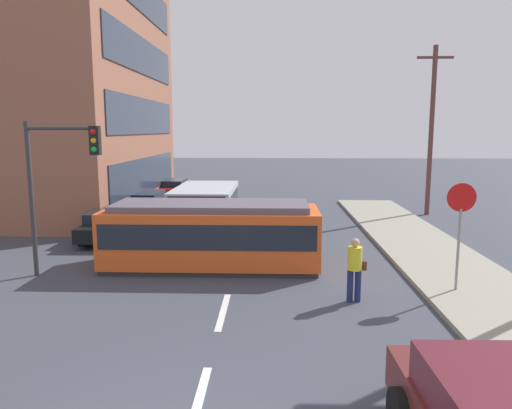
{
  "coord_description": "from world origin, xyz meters",
  "views": [
    {
      "loc": [
        1.19,
        -5.1,
        4.4
      ],
      "look_at": [
        0.68,
        9.58,
        2.09
      ],
      "focal_mm": 33.6,
      "sensor_mm": 36.0,
      "label": 1
    }
  ],
  "objects_px": {
    "parked_sedan_furthest": "(172,188)",
    "city_bus": "(206,206)",
    "traffic_light_mast": "(59,170)",
    "utility_pole_mid": "(431,128)",
    "pedestrian_crossing": "(355,266)",
    "parked_sedan_far": "(146,203)",
    "parked_sedan_mid": "(114,223)",
    "streetcar_tram": "(212,234)",
    "stop_sign": "(461,214)"
  },
  "relations": [
    {
      "from": "pedestrian_crossing",
      "to": "parked_sedan_far",
      "type": "relative_size",
      "value": 0.37
    },
    {
      "from": "streetcar_tram",
      "to": "stop_sign",
      "type": "relative_size",
      "value": 2.37
    },
    {
      "from": "utility_pole_mid",
      "to": "pedestrian_crossing",
      "type": "bearing_deg",
      "value": -114.55
    },
    {
      "from": "streetcar_tram",
      "to": "parked_sedan_furthest",
      "type": "xyz_separation_m",
      "value": [
        -4.63,
        15.87,
        -0.46
      ]
    },
    {
      "from": "parked_sedan_far",
      "to": "pedestrian_crossing",
      "type": "bearing_deg",
      "value": -55.28
    },
    {
      "from": "pedestrian_crossing",
      "to": "parked_sedan_mid",
      "type": "xyz_separation_m",
      "value": [
        -8.58,
        7.05,
        -0.32
      ]
    },
    {
      "from": "streetcar_tram",
      "to": "utility_pole_mid",
      "type": "bearing_deg",
      "value": 44.85
    },
    {
      "from": "parked_sedan_far",
      "to": "traffic_light_mast",
      "type": "relative_size",
      "value": 0.97
    },
    {
      "from": "utility_pole_mid",
      "to": "parked_sedan_mid",
      "type": "bearing_deg",
      "value": -157.51
    },
    {
      "from": "pedestrian_crossing",
      "to": "traffic_light_mast",
      "type": "distance_m",
      "value": 8.92
    },
    {
      "from": "city_bus",
      "to": "pedestrian_crossing",
      "type": "height_order",
      "value": "city_bus"
    },
    {
      "from": "parked_sedan_mid",
      "to": "parked_sedan_furthest",
      "type": "distance_m",
      "value": 11.91
    },
    {
      "from": "parked_sedan_furthest",
      "to": "stop_sign",
      "type": "xyz_separation_m",
      "value": [
        11.54,
        -18.31,
        1.57
      ]
    },
    {
      "from": "streetcar_tram",
      "to": "stop_sign",
      "type": "height_order",
      "value": "stop_sign"
    },
    {
      "from": "parked_sedan_furthest",
      "to": "pedestrian_crossing",
      "type": "bearing_deg",
      "value": -65.35
    },
    {
      "from": "city_bus",
      "to": "utility_pole_mid",
      "type": "relative_size",
      "value": 0.59
    },
    {
      "from": "parked_sedan_mid",
      "to": "parked_sedan_far",
      "type": "xyz_separation_m",
      "value": [
        -0.17,
        5.57,
        0.0
      ]
    },
    {
      "from": "stop_sign",
      "to": "traffic_light_mast",
      "type": "bearing_deg",
      "value": 173.58
    },
    {
      "from": "utility_pole_mid",
      "to": "city_bus",
      "type": "bearing_deg",
      "value": -158.38
    },
    {
      "from": "stop_sign",
      "to": "streetcar_tram",
      "type": "bearing_deg",
      "value": 160.56
    },
    {
      "from": "utility_pole_mid",
      "to": "traffic_light_mast",
      "type": "bearing_deg",
      "value": -142.19
    },
    {
      "from": "utility_pole_mid",
      "to": "streetcar_tram",
      "type": "bearing_deg",
      "value": -135.15
    },
    {
      "from": "pedestrian_crossing",
      "to": "traffic_light_mast",
      "type": "bearing_deg",
      "value": 167.14
    },
    {
      "from": "pedestrian_crossing",
      "to": "parked_sedan_far",
      "type": "bearing_deg",
      "value": 124.72
    },
    {
      "from": "streetcar_tram",
      "to": "city_bus",
      "type": "distance_m",
      "value": 5.7
    },
    {
      "from": "pedestrian_crossing",
      "to": "stop_sign",
      "type": "distance_m",
      "value": 3.17
    },
    {
      "from": "streetcar_tram",
      "to": "stop_sign",
      "type": "distance_m",
      "value": 7.4
    },
    {
      "from": "streetcar_tram",
      "to": "pedestrian_crossing",
      "type": "height_order",
      "value": "streetcar_tram"
    },
    {
      "from": "parked_sedan_furthest",
      "to": "city_bus",
      "type": "bearing_deg",
      "value": -70.35
    },
    {
      "from": "traffic_light_mast",
      "to": "utility_pole_mid",
      "type": "xyz_separation_m",
      "value": [
        14.38,
        11.16,
        1.23
      ]
    },
    {
      "from": "parked_sedan_far",
      "to": "traffic_light_mast",
      "type": "height_order",
      "value": "traffic_light_mast"
    },
    {
      "from": "streetcar_tram",
      "to": "parked_sedan_far",
      "type": "xyz_separation_m",
      "value": [
        -4.68,
        9.53,
        -0.46
      ]
    },
    {
      "from": "city_bus",
      "to": "parked_sedan_furthest",
      "type": "relative_size",
      "value": 1.16
    },
    {
      "from": "streetcar_tram",
      "to": "city_bus",
      "type": "relative_size",
      "value": 1.35
    },
    {
      "from": "parked_sedan_mid",
      "to": "traffic_light_mast",
      "type": "bearing_deg",
      "value": -88.1
    },
    {
      "from": "city_bus",
      "to": "traffic_light_mast",
      "type": "bearing_deg",
      "value": -116.35
    },
    {
      "from": "pedestrian_crossing",
      "to": "parked_sedan_far",
      "type": "height_order",
      "value": "pedestrian_crossing"
    },
    {
      "from": "parked_sedan_mid",
      "to": "utility_pole_mid",
      "type": "distance_m",
      "value": 16.21
    },
    {
      "from": "stop_sign",
      "to": "parked_sedan_far",
      "type": "bearing_deg",
      "value": 134.06
    },
    {
      "from": "streetcar_tram",
      "to": "parked_sedan_mid",
      "type": "bearing_deg",
      "value": 138.7
    },
    {
      "from": "city_bus",
      "to": "parked_sedan_mid",
      "type": "height_order",
      "value": "city_bus"
    },
    {
      "from": "stop_sign",
      "to": "utility_pole_mid",
      "type": "relative_size",
      "value": 0.34
    },
    {
      "from": "stop_sign",
      "to": "parked_sedan_furthest",
      "type": "bearing_deg",
      "value": 122.22
    },
    {
      "from": "traffic_light_mast",
      "to": "utility_pole_mid",
      "type": "distance_m",
      "value": 18.24
    },
    {
      "from": "streetcar_tram",
      "to": "parked_sedan_mid",
      "type": "xyz_separation_m",
      "value": [
        -4.51,
        3.96,
        -0.46
      ]
    },
    {
      "from": "streetcar_tram",
      "to": "utility_pole_mid",
      "type": "distance_m",
      "value": 14.56
    },
    {
      "from": "utility_pole_mid",
      "to": "stop_sign",
      "type": "bearing_deg",
      "value": -104.18
    },
    {
      "from": "parked_sedan_furthest",
      "to": "utility_pole_mid",
      "type": "relative_size",
      "value": 0.51
    },
    {
      "from": "parked_sedan_furthest",
      "to": "traffic_light_mast",
      "type": "height_order",
      "value": "traffic_light_mast"
    },
    {
      "from": "pedestrian_crossing",
      "to": "parked_sedan_far",
      "type": "distance_m",
      "value": 15.36
    }
  ]
}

